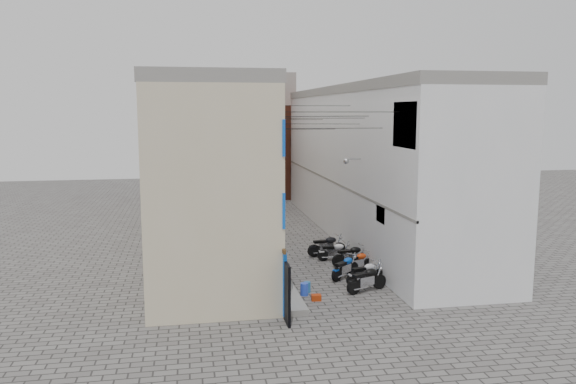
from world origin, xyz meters
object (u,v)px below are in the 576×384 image
motorcycle_g (327,245)px  motorcycle_c (345,266)px  motorcycle_d (358,261)px  motorcycle_e (351,255)px  motorcycle_f (335,250)px  motorcycle_b (366,272)px  person_a (279,266)px  motorcycle_a (367,278)px  person_b (278,247)px  water_jug_far (307,287)px  water_jug_near (304,289)px  red_crate (316,298)px

motorcycle_g → motorcycle_c: bearing=-10.8°
motorcycle_c → motorcycle_g: 3.96m
motorcycle_d → motorcycle_e: motorcycle_e is taller
motorcycle_e → motorcycle_f: (-0.52, 1.15, -0.05)m
motorcycle_b → person_a: (-3.91, -0.36, 0.56)m
motorcycle_g → person_a: (-3.41, -5.38, 0.50)m
motorcycle_a → person_b: size_ratio=1.36×
water_jug_far → motorcycle_g: bearing=68.2°
motorcycle_a → motorcycle_g: (-0.23, 5.98, 0.02)m
person_b → water_jug_near: person_b is taller
motorcycle_e → motorcycle_d: bearing=-7.1°
motorcycle_a → motorcycle_c: (-0.36, 2.02, -0.03)m
motorcycle_d → water_jug_near: (-3.18, -2.90, -0.28)m
motorcycle_g → water_jug_near: (-2.45, -5.99, -0.35)m
motorcycle_d → motorcycle_e: size_ratio=0.92×
motorcycle_f → motorcycle_e: bearing=26.7°
motorcycle_c → water_jug_near: size_ratio=3.75×
motorcycle_a → water_jug_near: bearing=-111.6°
motorcycle_c → water_jug_near: 3.10m
person_b → water_jug_near: size_ratio=2.90×
motorcycle_c → motorcycle_e: bearing=117.0°
motorcycle_d → motorcycle_g: bearing=174.7°
motorcycle_d → person_b: (-3.60, 1.48, 0.46)m
person_a → person_b: (0.55, 3.78, -0.12)m
motorcycle_c → motorcycle_f: 3.02m
water_jug_far → motorcycle_f: bearing=62.4°
motorcycle_d → water_jug_far: motorcycle_d is taller
motorcycle_a → motorcycle_e: motorcycle_a is taller
motorcycle_f → water_jug_far: motorcycle_f is taller
motorcycle_f → motorcycle_g: 0.97m
motorcycle_d → red_crate: size_ratio=4.81×
motorcycle_f → motorcycle_b: bearing=6.7°
motorcycle_g → motorcycle_d: bearing=4.3°
water_jug_far → red_crate: bearing=-82.2°
motorcycle_f → water_jug_far: 5.29m
motorcycle_b → motorcycle_e: motorcycle_e is taller
water_jug_near → person_a: bearing=147.7°
motorcycle_b → motorcycle_e: (0.21, 2.92, 0.03)m
motorcycle_d → person_b: bearing=-131.1°
motorcycle_c → motorcycle_f: size_ratio=1.06×
water_jug_near → person_b: bearing=95.4°
motorcycle_b → motorcycle_a: bearing=-31.2°
water_jug_near → water_jug_far: water_jug_near is taller
motorcycle_b → person_a: 3.96m
motorcycle_e → red_crate: (-2.81, -4.60, -0.46)m
person_b → water_jug_far: size_ratio=3.31×
motorcycle_d → motorcycle_f: size_ratio=1.01×
motorcycle_a → motorcycle_f: 5.03m
motorcycle_f → motorcycle_a: bearing=2.9°
motorcycle_c → person_a: bearing=-105.7°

